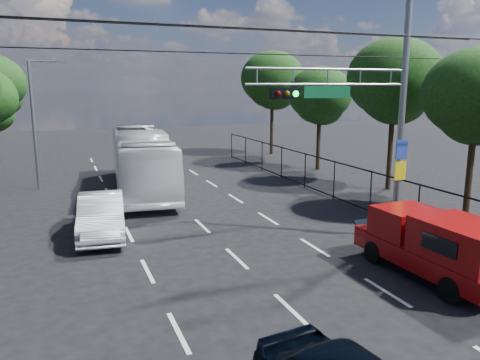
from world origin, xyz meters
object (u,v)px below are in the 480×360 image
signal_mast (375,99)px  white_bus (142,161)px  white_van (101,215)px  red_pickup (435,244)px

signal_mast → white_bus: signal_mast is taller
white_bus → white_van: size_ratio=2.48×
white_van → white_bus: bearing=74.9°
signal_mast → white_van: (-9.26, 4.28, -4.45)m
red_pickup → white_bus: size_ratio=0.45×
white_van → signal_mast: bearing=-19.0°
signal_mast → white_bus: (-6.38, 11.79, -3.58)m
white_bus → white_van: 8.09m
signal_mast → red_pickup: (-0.28, -3.61, -4.18)m
signal_mast → white_bus: bearing=118.4°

